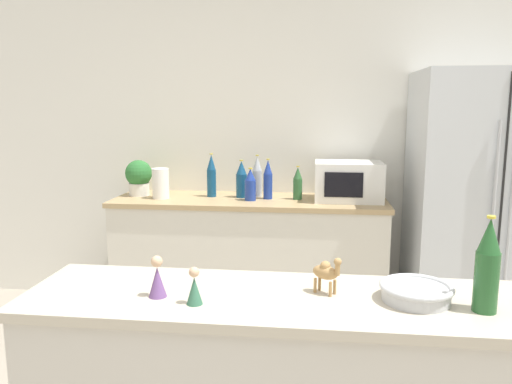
# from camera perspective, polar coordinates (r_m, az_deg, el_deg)

# --- Properties ---
(wall_back) EXTENTS (8.00, 0.06, 2.55)m
(wall_back) POSITION_cam_1_polar(r_m,az_deg,el_deg) (3.95, 5.55, 5.17)
(wall_back) COLOR white
(wall_back) RESTS_ON ground_plane
(back_counter) EXTENTS (2.01, 0.63, 0.91)m
(back_counter) POSITION_cam_1_polar(r_m,az_deg,el_deg) (3.81, -0.73, -7.50)
(back_counter) COLOR silver
(back_counter) RESTS_ON ground_plane
(refrigerator) EXTENTS (0.93, 0.76, 1.82)m
(refrigerator) POSITION_cam_1_polar(r_m,az_deg,el_deg) (3.76, 24.33, -1.43)
(refrigerator) COLOR silver
(refrigerator) RESTS_ON ground_plane
(potted_plant) EXTENTS (0.20, 0.20, 0.27)m
(potted_plant) POSITION_cam_1_polar(r_m,az_deg,el_deg) (3.92, -13.25, 1.72)
(potted_plant) COLOR silver
(potted_plant) RESTS_ON back_counter
(paper_towel_roll) EXTENTS (0.12, 0.12, 0.22)m
(paper_towel_roll) POSITION_cam_1_polar(r_m,az_deg,el_deg) (3.76, -10.84, 0.97)
(paper_towel_roll) COLOR white
(paper_towel_roll) RESTS_ON back_counter
(microwave) EXTENTS (0.48, 0.37, 0.28)m
(microwave) POSITION_cam_1_polar(r_m,az_deg,el_deg) (3.67, 10.50, 1.23)
(microwave) COLOR white
(microwave) RESTS_ON back_counter
(back_bottle_0) EXTENTS (0.07, 0.07, 0.25)m
(back_bottle_0) POSITION_cam_1_polar(r_m,az_deg,el_deg) (3.66, 4.79, 0.97)
(back_bottle_0) COLOR #2D6033
(back_bottle_0) RESTS_ON back_counter
(back_bottle_1) EXTENTS (0.08, 0.08, 0.24)m
(back_bottle_1) POSITION_cam_1_polar(r_m,az_deg,el_deg) (3.61, -0.65, 0.81)
(back_bottle_1) COLOR navy
(back_bottle_1) RESTS_ON back_counter
(back_bottle_2) EXTENTS (0.07, 0.07, 0.33)m
(back_bottle_2) POSITION_cam_1_polar(r_m,az_deg,el_deg) (3.77, -5.11, 1.83)
(back_bottle_2) COLOR navy
(back_bottle_2) RESTS_ON back_counter
(back_bottle_3) EXTENTS (0.07, 0.07, 0.32)m
(back_bottle_3) POSITION_cam_1_polar(r_m,az_deg,el_deg) (3.77, 0.15, 1.77)
(back_bottle_3) COLOR #B2B7BC
(back_bottle_3) RESTS_ON back_counter
(back_bottle_4) EXTENTS (0.08, 0.08, 0.28)m
(back_bottle_4) POSITION_cam_1_polar(r_m,az_deg,el_deg) (3.73, -1.67, 1.43)
(back_bottle_4) COLOR navy
(back_bottle_4) RESTS_ON back_counter
(back_bottle_5) EXTENTS (0.07, 0.07, 0.30)m
(back_bottle_5) POSITION_cam_1_polar(r_m,az_deg,el_deg) (3.67, 1.37, 1.41)
(back_bottle_5) COLOR navy
(back_bottle_5) RESTS_ON back_counter
(wine_bottle) EXTENTS (0.08, 0.08, 0.31)m
(wine_bottle) POSITION_cam_1_polar(r_m,az_deg,el_deg) (1.75, 24.93, -7.71)
(wine_bottle) COLOR #235628
(wine_bottle) RESTS_ON bar_counter
(fruit_bowl) EXTENTS (0.25, 0.25, 0.06)m
(fruit_bowl) POSITION_cam_1_polar(r_m,az_deg,el_deg) (1.79, 17.83, -10.79)
(fruit_bowl) COLOR #B7BABF
(fruit_bowl) RESTS_ON bar_counter
(camel_figurine) EXTENTS (0.11, 0.09, 0.14)m
(camel_figurine) POSITION_cam_1_polar(r_m,az_deg,el_deg) (1.77, 8.05, -9.00)
(camel_figurine) COLOR #A87F4C
(camel_figurine) RESTS_ON bar_counter
(wise_man_figurine_blue) EXTENTS (0.05, 0.05, 0.13)m
(wise_man_figurine_blue) POSITION_cam_1_polar(r_m,az_deg,el_deg) (1.69, -7.06, -10.86)
(wise_man_figurine_blue) COLOR #33664C
(wise_man_figurine_blue) RESTS_ON bar_counter
(wise_man_figurine_crimson) EXTENTS (0.06, 0.06, 0.15)m
(wise_man_figurine_crimson) POSITION_cam_1_polar(r_m,az_deg,el_deg) (1.77, -11.21, -9.75)
(wise_man_figurine_crimson) COLOR #6B4784
(wise_man_figurine_crimson) RESTS_ON bar_counter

